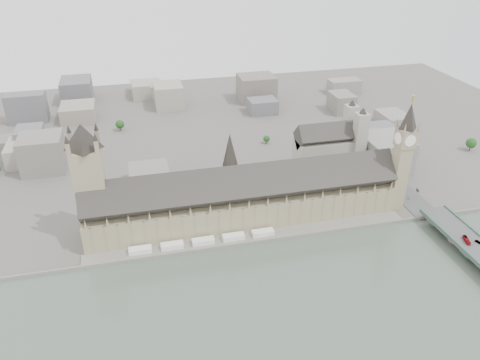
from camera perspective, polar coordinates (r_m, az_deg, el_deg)
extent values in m
plane|color=#595651|center=(394.96, 1.11, -6.53)|extent=(900.00, 900.00, 0.00)
cube|color=slate|center=(382.36, 1.68, -7.61)|extent=(600.00, 1.50, 3.00)
cube|color=slate|center=(388.49, 1.39, -7.03)|extent=(270.00, 15.00, 2.00)
cube|color=white|center=(378.14, -12.07, -8.35)|extent=(18.00, 7.00, 4.00)
cube|color=white|center=(378.52, -8.27, -7.91)|extent=(18.00, 7.00, 4.00)
cube|color=white|center=(380.55, -4.50, -7.43)|extent=(18.00, 7.00, 4.00)
cube|color=white|center=(384.19, -0.80, -6.93)|extent=(18.00, 7.00, 4.00)
cube|color=white|center=(389.41, 2.81, -6.42)|extent=(18.00, 7.00, 4.00)
cube|color=#998D67|center=(404.08, 0.41, -3.49)|extent=(265.00, 40.00, 25.00)
cube|color=#292624|center=(392.46, 0.42, -0.70)|extent=(265.00, 40.73, 40.73)
cube|color=#998D67|center=(435.70, 18.72, 0.22)|extent=(12.00, 12.00, 62.00)
cube|color=#83715A|center=(419.45, 19.55, 4.90)|extent=(14.00, 14.00, 16.00)
cylinder|color=white|center=(423.29, 20.38, 4.97)|extent=(0.60, 10.00, 10.00)
cylinder|color=white|center=(415.70, 18.71, 4.83)|extent=(0.60, 10.00, 10.00)
cylinder|color=white|center=(424.95, 19.05, 5.30)|extent=(10.00, 0.60, 10.00)
cylinder|color=white|center=(414.00, 20.06, 4.50)|extent=(10.00, 0.60, 10.00)
cone|color=#2B2723|center=(412.64, 19.98, 7.31)|extent=(17.00, 17.00, 22.00)
cylinder|color=gold|center=(408.12, 20.31, 9.13)|extent=(1.00, 1.00, 6.00)
sphere|color=gold|center=(407.05, 20.39, 9.59)|extent=(2.00, 2.00, 2.00)
cone|color=#83715A|center=(423.54, 20.11, 6.80)|extent=(2.40, 2.40, 8.00)
cone|color=#83715A|center=(416.69, 18.60, 6.71)|extent=(2.40, 2.40, 8.00)
cone|color=#83715A|center=(413.63, 21.04, 6.11)|extent=(2.40, 2.40, 8.00)
cone|color=#83715A|center=(406.62, 19.51, 6.01)|extent=(2.40, 2.40, 8.00)
cube|color=#998D67|center=(388.25, -17.56, -1.70)|extent=(23.00, 23.00, 80.00)
cone|color=#2B2723|center=(366.57, -18.70, 5.05)|extent=(30.00, 30.00, 20.00)
cylinder|color=#83715A|center=(391.75, -1.21, 0.56)|extent=(12.00, 12.00, 20.00)
cone|color=#2B2723|center=(380.97, -1.24, 3.74)|extent=(13.00, 13.00, 28.00)
cube|color=gray|center=(495.12, 10.17, 3.06)|extent=(60.00, 28.00, 34.00)
cube|color=#292624|center=(486.13, 10.39, 5.40)|extent=(60.00, 28.28, 28.28)
cube|color=gray|center=(511.84, 13.11, 5.48)|extent=(12.00, 12.00, 64.00)
cube|color=gray|center=(492.43, 14.29, 4.38)|extent=(12.00, 12.00, 64.00)
imported|color=#A41218|center=(407.81, 25.90, -6.59)|extent=(5.49, 11.17, 3.03)
imported|color=gray|center=(410.81, 27.03, -6.74)|extent=(3.04, 5.20, 1.62)
imported|color=gray|center=(463.97, 20.84, -1.19)|extent=(4.06, 5.76, 1.55)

